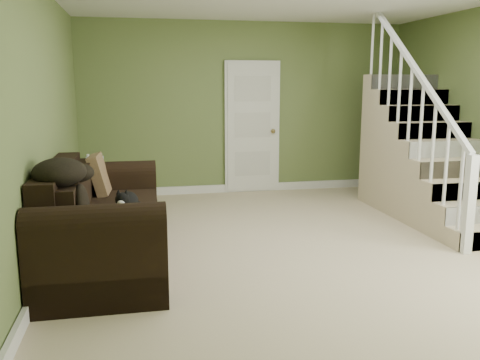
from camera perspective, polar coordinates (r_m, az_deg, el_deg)
name	(u,v)px	position (r m, az deg, el deg)	size (l,w,h in m)	color
floor	(299,244)	(5.49, 6.61, -7.11)	(5.00, 5.50, 0.01)	#C2B08C
wall_back	(245,108)	(7.89, 0.61, 8.04)	(5.00, 0.04, 2.60)	olive
wall_front	(475,162)	(2.78, 24.93, 1.87)	(5.00, 0.04, 2.60)	olive
wall_left	(43,125)	(5.05, -21.29, 5.73)	(0.04, 5.50, 2.60)	olive
baseboard_back	(246,188)	(8.02, 0.64, -0.85)	(5.00, 0.04, 0.12)	white
baseboard_left	(55,253)	(5.28, -20.04, -7.75)	(0.04, 5.50, 0.12)	white
door	(252,128)	(7.89, 1.39, 5.90)	(0.86, 0.12, 2.02)	white
staircase	(423,164)	(7.03, 19.89, 1.65)	(1.00, 2.51, 2.82)	#C2B08C
sofa	(100,225)	(5.00, -15.43, -4.94)	(1.03, 2.39, 0.94)	black
side_table	(97,195)	(6.60, -15.74, -1.64)	(0.63, 0.63, 0.83)	black
cat	(127,202)	(4.78, -12.55, -2.43)	(0.26, 0.53, 0.25)	black
banana	(135,211)	(4.73, -11.73, -3.42)	(0.05, 0.19, 0.05)	yellow
throw_pillow	(99,175)	(5.66, -15.50, 0.60)	(0.11, 0.43, 0.43)	#4C341E
throw_blanket	(59,172)	(4.34, -19.62, 0.83)	(0.42, 0.55, 0.23)	black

